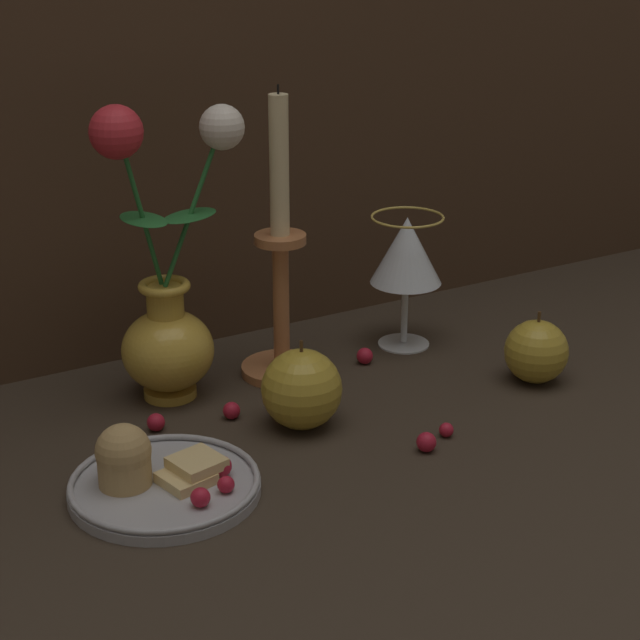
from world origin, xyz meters
TOP-DOWN VIEW (x-y plane):
  - ground_plane at (0.00, 0.00)m, footprint 2.40×2.40m
  - vase at (-0.14, 0.11)m, footprint 0.16×0.10m
  - plate_with_pastries at (-0.23, -0.08)m, footprint 0.18×0.18m
  - wine_glass at (0.16, 0.10)m, footprint 0.09×0.09m
  - candlestick at (-0.01, 0.10)m, footprint 0.09×0.09m
  - apple_beside_vase at (0.22, -0.06)m, footprint 0.07×0.07m
  - apple_near_glass at (-0.06, -0.03)m, footprint 0.08×0.08m
  - berry_near_plate at (0.08, 0.07)m, footprint 0.02×0.02m
  - berry_front_center at (0.06, -0.12)m, footprint 0.01×0.01m
  - berry_by_glass_stem at (0.02, -0.14)m, footprint 0.02×0.02m
  - berry_under_candlestick at (-0.11, 0.02)m, footprint 0.02×0.02m
  - berry_far_right at (-0.19, 0.04)m, footprint 0.02×0.02m

SIDE VIEW (x-z plane):
  - ground_plane at x=0.00m, z-range 0.00..0.00m
  - berry_front_center at x=0.06m, z-range 0.00..0.01m
  - berry_under_candlestick at x=-0.11m, z-range 0.00..0.02m
  - berry_far_right at x=-0.19m, z-range 0.00..0.02m
  - berry_near_plate at x=0.08m, z-range 0.00..0.02m
  - berry_by_glass_stem at x=0.02m, z-range 0.00..0.02m
  - plate_with_pastries at x=-0.23m, z-range -0.02..0.05m
  - apple_beside_vase at x=0.22m, z-range -0.01..0.08m
  - apple_near_glass at x=-0.06m, z-range -0.01..0.09m
  - vase at x=-0.14m, z-range -0.05..0.27m
  - candlestick at x=-0.01m, z-range -0.05..0.27m
  - wine_glass at x=0.16m, z-range 0.03..0.20m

